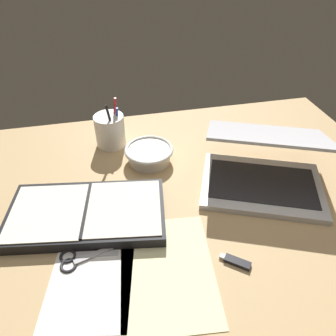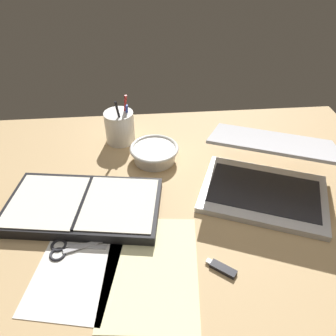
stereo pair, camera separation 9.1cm
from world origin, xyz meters
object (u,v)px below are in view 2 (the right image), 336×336
scissors (65,249)px  planner (84,206)px  bowl (154,152)px  pen_cup (120,127)px  laptop (267,176)px

scissors → planner: bearing=72.2°
bowl → pen_cup: pen_cup is taller
laptop → bowl: laptop is taller
planner → scissors: size_ratio=3.20×
planner → scissors: bearing=-94.8°
laptop → pen_cup: bearing=167.1°
planner → laptop: bearing=13.0°
laptop → bowl: size_ratio=2.79×
laptop → pen_cup: laptop is taller
pen_cup → planner: pen_cup is taller
laptop → planner: bearing=-153.4°
bowl → scissors: bearing=-124.4°
bowl → planner: bearing=-133.7°
bowl → pen_cup: bearing=132.2°
bowl → scissors: 41.09cm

